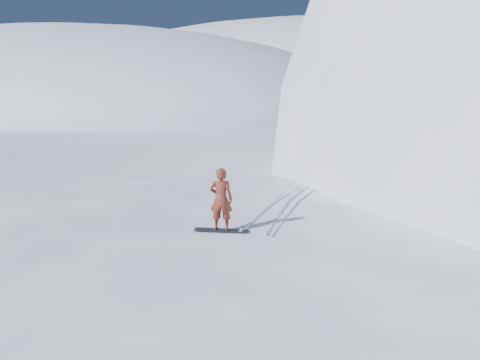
{
  "coord_description": "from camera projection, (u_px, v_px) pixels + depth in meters",
  "views": [
    {
      "loc": [
        5.67,
        -9.26,
        6.31
      ],
      "look_at": [
        -0.65,
        2.8,
        3.5
      ],
      "focal_mm": 40.0,
      "sensor_mm": 36.0,
      "label": 1
    }
  ],
  "objects": [
    {
      "name": "ground",
      "position": [
        207.0,
        359.0,
        11.89
      ],
      "size": [
        400.0,
        400.0,
        0.0
      ],
      "primitive_type": "plane",
      "color": "white",
      "rests_on": "ground"
    },
    {
      "name": "near_ridge",
      "position": [
        299.0,
        315.0,
        14.04
      ],
      "size": [
        36.0,
        28.0,
        4.8
      ],
      "primitive_type": "ellipsoid",
      "color": "white",
      "rests_on": "ground"
    },
    {
      "name": "far_ridge_a",
      "position": [
        46.0,
        106.0,
        95.74
      ],
      "size": [
        120.0,
        70.0,
        28.0
      ],
      "primitive_type": "ellipsoid",
      "color": "white",
      "rests_on": "ground"
    },
    {
      "name": "far_ridge_c",
      "position": [
        303.0,
        97.0,
        125.49
      ],
      "size": [
        140.0,
        90.0,
        36.0
      ],
      "primitive_type": "ellipsoid",
      "color": "white",
      "rests_on": "ground"
    },
    {
      "name": "wind_bumps",
      "position": [
        231.0,
        316.0,
        13.98
      ],
      "size": [
        16.0,
        14.4,
        1.0
      ],
      "color": "white",
      "rests_on": "ground"
    },
    {
      "name": "snowboard",
      "position": [
        221.0,
        230.0,
        13.26
      ],
      "size": [
        1.36,
        0.69,
        0.02
      ],
      "primitive_type": "cube",
      "rotation": [
        0.0,
        0.0,
        0.34
      ],
      "color": "black",
      "rests_on": "near_ridge"
    },
    {
      "name": "snowboarder",
      "position": [
        221.0,
        199.0,
        13.1
      ],
      "size": [
        0.66,
        0.54,
        1.56
      ],
      "primitive_type": "imported",
      "rotation": [
        0.0,
        0.0,
        3.48
      ],
      "color": "maroon",
      "rests_on": "snowboard"
    },
    {
      "name": "board_tracks",
      "position": [
        282.0,
        205.0,
        15.73
      ],
      "size": [
        1.9,
        5.92,
        0.04
      ],
      "color": "silver",
      "rests_on": "ground"
    }
  ]
}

